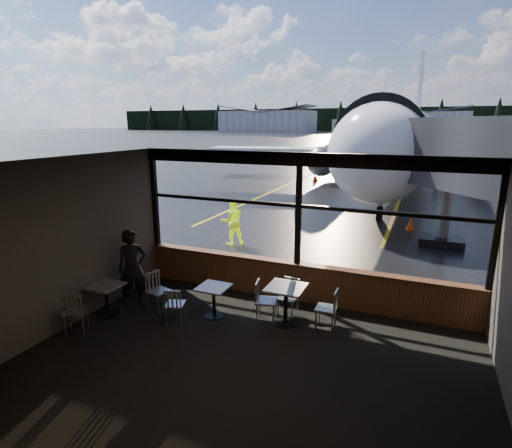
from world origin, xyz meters
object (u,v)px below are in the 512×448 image
Objects in this scene: chair_mid_s at (175,305)px; passenger at (133,268)px; chair_near_n at (288,298)px; airliner at (408,102)px; chair_left_s at (75,312)px; cafe_table_left at (107,300)px; ground_crew at (232,222)px; cafe_table_mid at (214,302)px; cone_wing at (315,178)px; cone_nose at (410,224)px; chair_near_e at (326,309)px; cafe_table_near at (286,305)px; chair_mid_w at (159,292)px; chair_near_w at (266,301)px; jet_bridge at (458,183)px.

chair_mid_s is 0.44× the size of passenger.
chair_near_n reaches higher than chair_mid_s.
airliner is 40.35× the size of chair_left_s.
airliner is at bearing 78.55° from cafe_table_left.
ground_crew is at bearing 85.04° from chair_mid_s.
cafe_table_mid is 0.83× the size of chair_near_n.
passenger reaches higher than cone_wing.
cone_nose is (5.65, 9.67, -0.67)m from passenger.
passenger is 1.12× the size of ground_crew.
cafe_table_left is at bearing 50.26° from ground_crew.
chair_near_n is at bearing 10.27° from chair_mid_s.
cone_wing is at bearing -164.04° from airliner.
passenger is 3.34× the size of cone_wing.
chair_near_e is (4.56, 1.30, 0.07)m from cafe_table_left.
cafe_table_near is 21.56m from cone_wing.
chair_near_e is at bearing 115.35° from chair_mid_w.
cone_wing is at bearing 14.81° from chair_near_e.
airliner is at bearing -174.47° from chair_mid_w.
chair_near_w is (-1.48, -22.60, -5.07)m from airliner.
cone_wing is at bearing -70.84° from chair_near_n.
passenger is (0.26, 1.47, 0.46)m from chair_left_s.
cafe_table_near is 1.04× the size of chair_mid_s.
cafe_table_near is 2.87m from chair_mid_w.
cafe_table_left is 11.88m from cone_nose.
cone_nose is at bearing 29.99° from chair_left_s.
airliner is 19.00m from ground_crew.
airliner is at bearing 14.79° from cone_wing.
cone_wing is (-1.04, 22.17, -0.09)m from cafe_table_left.
passenger is 21.56m from cone_wing.
passenger is (-4.58, -23.06, -4.61)m from airliner.
chair_left_s is at bearing -87.51° from cone_wing.
chair_near_n is (-3.52, -6.40, -1.86)m from jet_bridge.
cafe_table_mid is 0.79× the size of chair_left_s.
cone_wing is at bearing 119.99° from jet_bridge.
chair_mid_w is 21.62m from cone_wing.
chair_mid_s is 0.90× the size of chair_left_s.
chair_near_e reaches higher than cafe_table_left.
ground_crew is at bearing 111.64° from cafe_table_mid.
cafe_table_mid is at bearing -89.25° from chair_near_w.
chair_near_w is 1.06× the size of chair_near_n.
cafe_table_mid is 0.44× the size of ground_crew.
chair_near_w reaches higher than chair_left_s.
jet_bridge is 12.42× the size of cafe_table_near.
passenger is at bearing -174.23° from cafe_table_mid.
jet_bridge reaches higher than chair_near_n.
cafe_table_left is 0.79× the size of chair_near_w.
airliner reaches higher than chair_near_e.
airliner is 19.88× the size of passenger.
chair_left_s is (-1.61, -1.13, 0.04)m from chair_mid_s.
chair_near_e is 0.53× the size of ground_crew.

